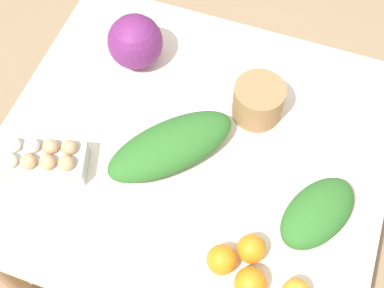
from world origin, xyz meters
name	(u,v)px	position (x,y,z in m)	size (l,w,h in m)	color
ground_plane	(192,234)	(0.00, 0.00, 0.00)	(8.00, 8.00, 0.00)	#937A5B
dining_table	(192,163)	(0.00, 0.00, 0.61)	(1.11, 1.00, 0.70)	silver
cabbage_purple	(135,42)	(-0.27, 0.24, 0.79)	(0.17, 0.17, 0.17)	#6B2366
egg_carton	(42,159)	(-0.37, -0.20, 0.74)	(0.26, 0.17, 0.09)	#B7B7B2
paper_bag	(258,101)	(0.14, 0.18, 0.76)	(0.15, 0.15, 0.12)	#997047
greens_bunch_scallion	(171,146)	(-0.05, -0.04, 0.75)	(0.38, 0.16, 0.10)	#2D6B28
greens_bunch_dandelion	(318,213)	(0.38, -0.10, 0.75)	(0.25, 0.14, 0.09)	#2D6B28
orange_1	(250,283)	(0.27, -0.33, 0.74)	(0.08, 0.08, 0.08)	orange
orange_3	(251,249)	(0.25, -0.25, 0.74)	(0.07, 0.07, 0.07)	orange
orange_5	(222,260)	(0.18, -0.30, 0.74)	(0.08, 0.08, 0.08)	orange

